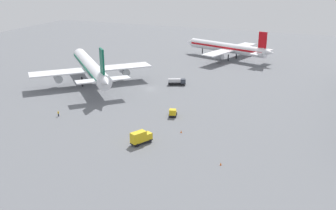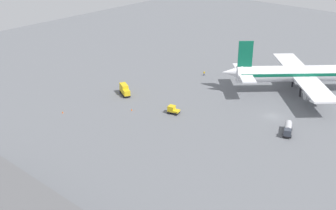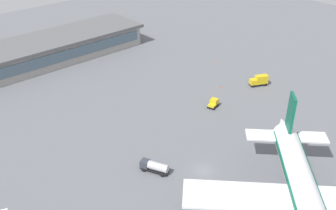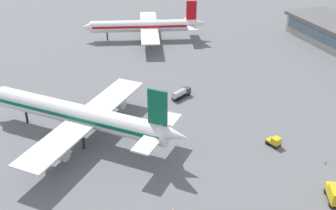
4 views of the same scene
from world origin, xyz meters
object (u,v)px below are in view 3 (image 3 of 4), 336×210
baggage_tug (214,103)px  airplane_at_gate (308,204)px  safety_cone_mid_apron (215,61)px  catering_truck (259,80)px  fuel_truck (154,166)px  safety_cone_near_gate (220,87)px

baggage_tug → airplane_at_gate: bearing=-132.9°
safety_cone_mid_apron → airplane_at_gate: bearing=54.3°
baggage_tug → catering_truck: size_ratio=0.62×
airplane_at_gate → baggage_tug: airplane_at_gate is taller
fuel_truck → safety_cone_mid_apron: (-53.79, -31.08, -1.09)m
catering_truck → safety_cone_near_gate: (10.13, -6.82, -1.40)m
airplane_at_gate → safety_cone_mid_apron: airplane_at_gate is taller
safety_cone_near_gate → baggage_tug: bearing=32.2°
airplane_at_gate → baggage_tug: size_ratio=12.11×
baggage_tug → safety_cone_near_gate: baggage_tug is taller
safety_cone_near_gate → safety_cone_mid_apron: same height
catering_truck → fuel_truck: (50.52, 9.99, -0.31)m
airplane_at_gate → safety_cone_near_gate: (-30.68, -46.98, -5.77)m
airplane_at_gate → safety_cone_mid_apron: (-44.08, -61.25, -5.77)m
airplane_at_gate → safety_cone_near_gate: 56.40m
safety_cone_near_gate → safety_cone_mid_apron: 19.58m
airplane_at_gate → safety_cone_mid_apron: 75.68m
catering_truck → airplane_at_gate: bearing=71.6°
catering_truck → fuel_truck: bearing=38.2°
airplane_at_gate → safety_cone_near_gate: bearing=-167.1°
catering_truck → safety_cone_near_gate: bearing=-7.0°
catering_truck → fuel_truck: 51.50m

